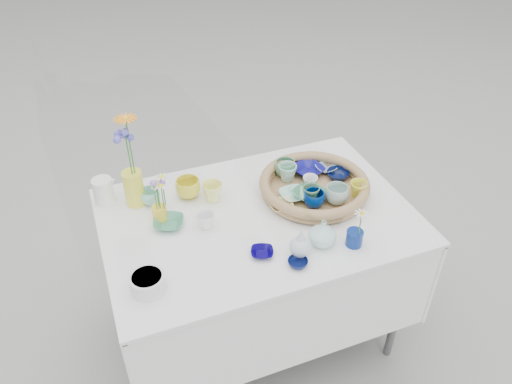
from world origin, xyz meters
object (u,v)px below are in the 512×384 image
object	(u,v)px
wicker_tray	(314,186)
bud_vase_seafoam	(323,233)
tall_vase_yellow	(134,188)
display_table	(257,332)

from	to	relation	value
wicker_tray	bud_vase_seafoam	xyz separation A→B (m)	(-0.11, -0.30, 0.02)
wicker_tray	tall_vase_yellow	size ratio (longest dim) A/B	3.02
wicker_tray	tall_vase_yellow	distance (m)	0.76
wicker_tray	tall_vase_yellow	bearing A→B (deg)	163.87
display_table	wicker_tray	xyz separation A→B (m)	(0.28, 0.05, 0.80)
bud_vase_seafoam	wicker_tray	bearing A→B (deg)	69.19
display_table	wicker_tray	distance (m)	0.85
bud_vase_seafoam	tall_vase_yellow	xyz separation A→B (m)	(-0.62, 0.51, 0.02)
wicker_tray	bud_vase_seafoam	size ratio (longest dim) A/B	4.29
wicker_tray	bud_vase_seafoam	bearing A→B (deg)	-110.81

